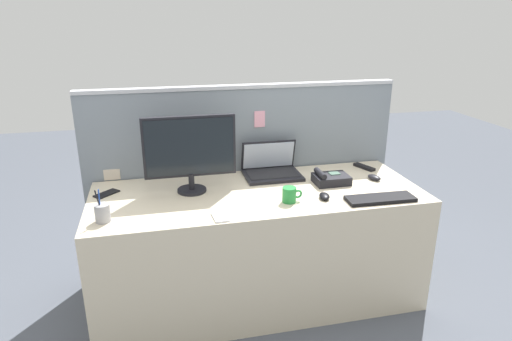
# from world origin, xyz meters

# --- Properties ---
(ground_plane) EXTENTS (10.00, 10.00, 0.00)m
(ground_plane) POSITION_xyz_m (0.00, 0.00, 0.00)
(ground_plane) COLOR #4C515B
(desk) EXTENTS (2.02, 0.79, 0.75)m
(desk) POSITION_xyz_m (0.00, 0.00, 0.37)
(desk) COLOR beige
(desk) RESTS_ON ground_plane
(cubicle_divider) EXTENTS (2.15, 0.07, 1.34)m
(cubicle_divider) POSITION_xyz_m (-0.00, 0.44, 0.67)
(cubicle_divider) COLOR gray
(cubicle_divider) RESTS_ON ground_plane
(desktop_monitor) EXTENTS (0.55, 0.18, 0.47)m
(desktop_monitor) POSITION_xyz_m (-0.39, 0.10, 1.01)
(desktop_monitor) COLOR black
(desktop_monitor) RESTS_ON desk
(laptop) EXTENTS (0.37, 0.28, 0.22)m
(laptop) POSITION_xyz_m (0.16, 0.28, 0.80)
(laptop) COLOR black
(laptop) RESTS_ON desk
(desk_phone) EXTENTS (0.22, 0.16, 0.09)m
(desk_phone) POSITION_xyz_m (0.49, 0.03, 0.78)
(desk_phone) COLOR black
(desk_phone) RESTS_ON desk
(keyboard_main) EXTENTS (0.41, 0.14, 0.02)m
(keyboard_main) POSITION_xyz_m (0.67, -0.30, 0.76)
(keyboard_main) COLOR black
(keyboard_main) RESTS_ON desk
(computer_mouse_right_hand) EXTENTS (0.08, 0.11, 0.03)m
(computer_mouse_right_hand) POSITION_xyz_m (0.36, -0.20, 0.76)
(computer_mouse_right_hand) COLOR black
(computer_mouse_right_hand) RESTS_ON desk
(computer_mouse_left_hand) EXTENTS (0.09, 0.11, 0.03)m
(computer_mouse_left_hand) POSITION_xyz_m (0.79, 0.03, 0.76)
(computer_mouse_left_hand) COLOR black
(computer_mouse_left_hand) RESTS_ON desk
(pen_cup) EXTENTS (0.08, 0.08, 0.18)m
(pen_cup) POSITION_xyz_m (-0.89, -0.22, 0.80)
(pen_cup) COLOR #99999E
(pen_cup) RESTS_ON desk
(cell_phone_black_slab) EXTENTS (0.16, 0.15, 0.01)m
(cell_phone_black_slab) POSITION_xyz_m (-0.90, 0.16, 0.75)
(cell_phone_black_slab) COLOR black
(cell_phone_black_slab) RESTS_ON desk
(cell_phone_white_slab) EXTENTS (0.09, 0.13, 0.01)m
(cell_phone_white_slab) POSITION_xyz_m (-0.28, -0.32, 0.75)
(cell_phone_white_slab) COLOR silver
(cell_phone_white_slab) RESTS_ON desk
(tv_remote) EXTENTS (0.10, 0.17, 0.02)m
(tv_remote) POSITION_xyz_m (0.83, 0.25, 0.76)
(tv_remote) COLOR black
(tv_remote) RESTS_ON desk
(coffee_mug) EXTENTS (0.12, 0.08, 0.09)m
(coffee_mug) POSITION_xyz_m (0.14, -0.20, 0.79)
(coffee_mug) COLOR #238438
(coffee_mug) RESTS_ON desk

